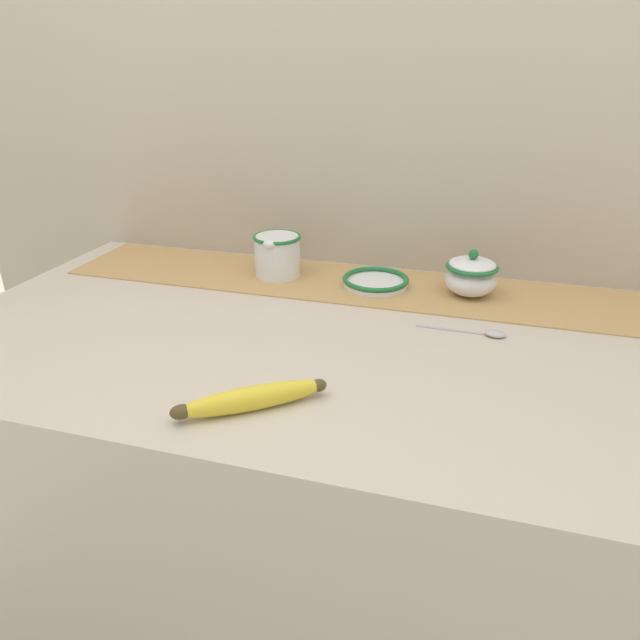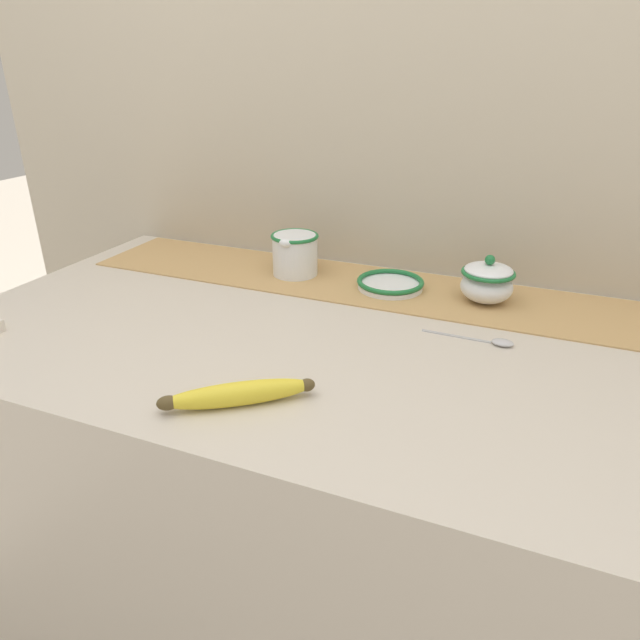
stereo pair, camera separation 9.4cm
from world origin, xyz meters
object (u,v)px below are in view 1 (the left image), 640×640
cream_pitcher (278,254)px  banana (251,398)px  small_dish (375,281)px  spoon (489,333)px  sugar_bowl (471,276)px

cream_pitcher → banana: (0.15, -0.51, -0.04)m
small_dish → spoon: bearing=-36.4°
cream_pitcher → small_dish: 0.23m
banana → cream_pitcher: bearing=106.1°
small_dish → spoon: 0.30m
cream_pitcher → spoon: cream_pitcher is taller
small_dish → banana: size_ratio=0.74×
small_dish → sugar_bowl: bearing=1.0°
sugar_bowl → spoon: sugar_bowl is taller
sugar_bowl → banana: sugar_bowl is taller
cream_pitcher → sugar_bowl: bearing=-0.1°
cream_pitcher → banana: size_ratio=0.64×
small_dish → spoon: (0.24, -0.18, -0.01)m
banana → spoon: 0.46m
cream_pitcher → sugar_bowl: size_ratio=1.17×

